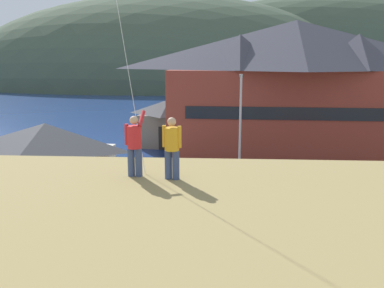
# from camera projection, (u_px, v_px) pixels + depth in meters

# --- Properties ---
(ground_plane) EXTENTS (600.00, 600.00, 0.00)m
(ground_plane) POSITION_uv_depth(u_px,v_px,m) (195.00, 242.00, 21.43)
(ground_plane) COLOR #66604C
(parking_lot_pad) EXTENTS (40.00, 20.00, 0.10)m
(parking_lot_pad) POSITION_uv_depth(u_px,v_px,m) (200.00, 207.00, 26.31)
(parking_lot_pad) COLOR gray
(parking_lot_pad) RESTS_ON ground
(bay_water) EXTENTS (360.00, 84.00, 0.03)m
(bay_water) POSITION_uv_depth(u_px,v_px,m) (213.00, 106.00, 80.08)
(bay_water) COLOR navy
(bay_water) RESTS_ON ground
(far_hill_west_ridge) EXTENTS (131.33, 70.26, 55.28)m
(far_hill_west_ridge) POSITION_uv_depth(u_px,v_px,m) (162.00, 86.00, 135.28)
(far_hill_west_ridge) COLOR #42513D
(far_hill_west_ridge) RESTS_ON ground
(far_hill_east_peak) EXTENTS (136.26, 49.54, 56.08)m
(far_hill_east_peak) POSITION_uv_depth(u_px,v_px,m) (326.00, 85.00, 137.81)
(far_hill_east_peak) COLOR #42513D
(far_hill_east_peak) RESTS_ON ground
(harbor_lodge) EXTENTS (25.13, 11.97, 12.51)m
(harbor_lodge) POSITION_uv_depth(u_px,v_px,m) (294.00, 83.00, 40.59)
(harbor_lodge) COLOR brown
(harbor_lodge) RESTS_ON ground
(storage_shed_near_lot) EXTENTS (8.14, 5.75, 5.29)m
(storage_shed_near_lot) POSITION_uv_depth(u_px,v_px,m) (47.00, 165.00, 25.74)
(storage_shed_near_lot) COLOR beige
(storage_shed_near_lot) RESTS_ON ground
(storage_shed_waterside) EXTENTS (6.87, 5.70, 4.89)m
(storage_shed_waterside) POSITION_uv_depth(u_px,v_px,m) (170.00, 122.00, 44.01)
(storage_shed_waterside) COLOR #756B5B
(storage_shed_waterside) RESTS_ON ground
(wharf_dock) EXTENTS (3.20, 11.70, 0.70)m
(wharf_dock) POSITION_uv_depth(u_px,v_px,m) (190.00, 127.00, 54.24)
(wharf_dock) COLOR #70604C
(wharf_dock) RESTS_ON ground
(moored_boat_wharfside) EXTENTS (2.07, 5.87, 2.16)m
(moored_boat_wharfside) POSITION_uv_depth(u_px,v_px,m) (163.00, 126.00, 52.42)
(moored_boat_wharfside) COLOR #A8A399
(moored_boat_wharfside) RESTS_ON ground
(moored_boat_outer_mooring) EXTENTS (2.61, 6.33, 2.16)m
(moored_boat_outer_mooring) POSITION_uv_depth(u_px,v_px,m) (216.00, 128.00, 51.10)
(moored_boat_outer_mooring) COLOR #A8A399
(moored_boat_outer_mooring) RESTS_ON ground
(parked_car_front_row_end) EXTENTS (4.24, 2.12, 1.82)m
(parked_car_front_row_end) POSITION_uv_depth(u_px,v_px,m) (186.00, 182.00, 27.95)
(parked_car_front_row_end) COLOR navy
(parked_car_front_row_end) RESTS_ON parking_lot_pad
(parked_car_mid_row_near) EXTENTS (4.36, 2.38, 1.82)m
(parked_car_mid_row_near) POSITION_uv_depth(u_px,v_px,m) (277.00, 187.00, 26.98)
(parked_car_mid_row_near) COLOR black
(parked_car_mid_row_near) RESTS_ON parking_lot_pad
(parked_car_mid_row_center) EXTENTS (4.26, 2.18, 1.82)m
(parked_car_mid_row_center) POSITION_uv_depth(u_px,v_px,m) (243.00, 224.00, 20.94)
(parked_car_mid_row_center) COLOR slate
(parked_car_mid_row_center) RESTS_ON parking_lot_pad
(parked_car_corner_spot) EXTENTS (4.34, 2.34, 1.82)m
(parked_car_corner_spot) POSITION_uv_depth(u_px,v_px,m) (380.00, 184.00, 27.61)
(parked_car_corner_spot) COLOR red
(parked_car_corner_spot) RESTS_ON parking_lot_pad
(parked_car_back_row_left) EXTENTS (4.27, 2.19, 1.82)m
(parked_car_back_row_left) POSITION_uv_depth(u_px,v_px,m) (382.00, 216.00, 22.04)
(parked_car_back_row_left) COLOR red
(parked_car_back_row_left) RESTS_ON parking_lot_pad
(parked_car_front_row_red) EXTENTS (4.22, 2.10, 1.82)m
(parked_car_front_row_red) POSITION_uv_depth(u_px,v_px,m) (150.00, 215.00, 22.22)
(parked_car_front_row_red) COLOR navy
(parked_car_front_row_red) RESTS_ON parking_lot_pad
(parking_light_pole) EXTENTS (0.24, 0.78, 7.84)m
(parking_light_pole) POSITION_uv_depth(u_px,v_px,m) (240.00, 122.00, 30.66)
(parking_light_pole) COLOR #ADADB2
(parking_light_pole) RESTS_ON parking_lot_pad
(person_kite_flyer) EXTENTS (0.54, 0.65, 1.86)m
(person_kite_flyer) POSITION_uv_depth(u_px,v_px,m) (134.00, 144.00, 12.01)
(person_kite_flyer) COLOR #384770
(person_kite_flyer) RESTS_ON grassy_hill_foreground
(person_companion) EXTENTS (0.54, 0.40, 1.74)m
(person_companion) POSITION_uv_depth(u_px,v_px,m) (172.00, 146.00, 11.72)
(person_companion) COLOR #384770
(person_companion) RESTS_ON grassy_hill_foreground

